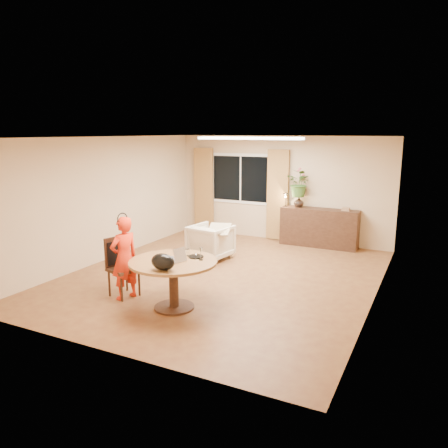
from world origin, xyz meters
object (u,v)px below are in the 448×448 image
child (124,258)px  sideboard (319,228)px  dining_table (173,271)px  armchair (211,242)px  dining_chair (123,268)px

child → sideboard: bearing=174.1°
dining_table → child: (-0.94, -0.00, 0.08)m
dining_table → sideboard: bearing=77.4°
child → armchair: (0.17, 2.66, -0.31)m
dining_table → sideboard: size_ratio=0.74×
armchair → dining_chair: bearing=92.4°
child → armchair: 2.68m
child → sideboard: child is taller
dining_chair → sideboard: size_ratio=0.54×
child → dining_chair: bearing=-112.6°
dining_table → sideboard: sideboard is taller
dining_table → dining_chair: (-1.03, 0.07, -0.11)m
dining_table → armchair: dining_table is taller
dining_chair → child: size_ratio=0.72×
armchair → sideboard: bearing=-123.5°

